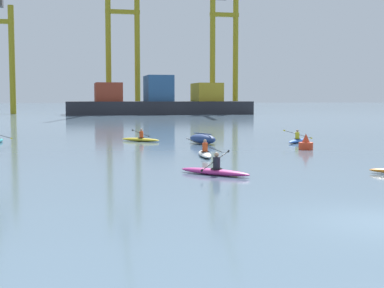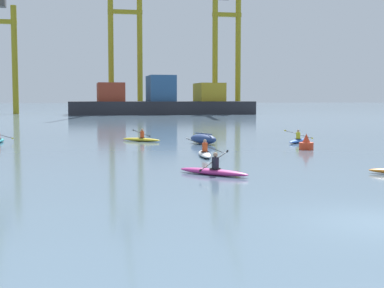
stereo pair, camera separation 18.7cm
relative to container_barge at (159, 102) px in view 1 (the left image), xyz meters
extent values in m
cube|color=#28282D|center=(-0.02, 0.00, -1.13)|extent=(37.24, 11.75, 2.63)
cube|color=#993823|center=(-10.26, 0.00, 2.05)|extent=(5.21, 8.23, 3.72)
cube|color=#2D5684|center=(-0.02, 0.00, 2.82)|extent=(5.21, 8.23, 5.27)
cube|color=#B29323|center=(10.22, 0.00, 2.08)|extent=(5.21, 8.23, 3.79)
cylinder|color=olive|center=(-29.33, 7.12, 8.66)|extent=(1.20, 1.20, 22.22)
cylinder|color=olive|center=(-9.43, 10.21, 10.56)|extent=(1.20, 1.20, 26.02)
cylinder|color=olive|center=(-3.09, 10.21, 10.56)|extent=(1.20, 1.20, 26.02)
cube|color=olive|center=(-6.26, 10.21, 19.67)|extent=(7.55, 0.90, 0.90)
cylinder|color=olive|center=(13.20, 6.77, 10.31)|extent=(1.20, 1.20, 25.52)
cylinder|color=olive|center=(18.51, 6.77, 10.31)|extent=(1.20, 1.20, 25.52)
cube|color=olive|center=(15.85, 6.77, 19.24)|extent=(6.50, 0.90, 0.90)
ellipsoid|color=navy|center=(-8.64, -74.89, -2.10)|extent=(2.05, 2.82, 0.70)
cube|color=navy|center=(-8.64, -74.89, -1.72)|extent=(0.84, 1.81, 0.06)
cylinder|color=red|center=(-3.29, -80.38, -2.22)|extent=(0.90, 0.90, 0.45)
cone|color=red|center=(-3.29, -80.38, -1.72)|extent=(0.49, 0.49, 0.55)
ellipsoid|color=#C13384|center=(-11.85, -90.38, -2.32)|extent=(2.71, 2.94, 0.26)
torus|color=black|center=(-11.78, -90.45, -2.18)|extent=(0.69, 0.69, 0.05)
cylinder|color=#23232D|center=(-11.78, -90.45, -1.94)|extent=(0.30, 0.30, 0.50)
sphere|color=tan|center=(-11.78, -90.45, -1.59)|extent=(0.19, 0.19, 0.19)
cylinder|color=black|center=(-11.82, -90.42, -1.84)|extent=(1.53, 1.37, 0.65)
ellipsoid|color=black|center=(-12.56, -91.08, -2.15)|extent=(0.18, 0.17, 0.16)
ellipsoid|color=black|center=(-11.07, -89.75, -1.53)|extent=(0.18, 0.17, 0.16)
ellipsoid|color=silver|center=(-10.49, -83.09, -2.32)|extent=(1.02, 3.45, 0.26)
torus|color=black|center=(-10.50, -83.19, -2.18)|extent=(0.55, 0.55, 0.05)
cylinder|color=#DB471E|center=(-10.50, -83.19, -1.94)|extent=(0.30, 0.30, 0.50)
sphere|color=tan|center=(-10.50, -83.19, -1.59)|extent=(0.19, 0.19, 0.19)
cylinder|color=black|center=(-10.49, -83.14, -1.84)|extent=(1.96, 0.28, 0.80)
ellipsoid|color=silver|center=(-11.46, -83.02, -1.45)|extent=(0.21, 0.07, 0.17)
ellipsoid|color=silver|center=(-9.53, -83.27, -2.22)|extent=(0.21, 0.07, 0.17)
ellipsoid|color=#2856B2|center=(-1.60, -75.17, -2.32)|extent=(2.74, 2.91, 0.26)
torus|color=black|center=(-1.66, -75.24, -2.18)|extent=(0.69, 0.69, 0.05)
cylinder|color=gold|center=(-1.66, -75.24, -1.94)|extent=(0.30, 0.30, 0.50)
sphere|color=tan|center=(-1.66, -75.24, -1.59)|extent=(0.19, 0.19, 0.19)
cylinder|color=black|center=(-1.63, -75.20, -1.84)|extent=(1.53, 1.41, 0.52)
ellipsoid|color=yellow|center=(-2.38, -74.51, -1.59)|extent=(0.17, 0.17, 0.15)
ellipsoid|color=yellow|center=(-0.88, -75.89, -2.08)|extent=(0.17, 0.17, 0.15)
ellipsoid|color=yellow|center=(-12.64, -71.57, -2.32)|extent=(2.88, 2.77, 0.26)
torus|color=black|center=(-12.57, -71.64, -2.18)|extent=(0.69, 0.69, 0.05)
cylinder|color=#DB471E|center=(-12.57, -71.64, -1.94)|extent=(0.30, 0.30, 0.50)
sphere|color=tan|center=(-12.57, -71.64, -1.59)|extent=(0.19, 0.19, 0.19)
cylinder|color=black|center=(-12.60, -71.61, -1.84)|extent=(1.42, 1.50, 0.60)
ellipsoid|color=black|center=(-13.30, -72.34, -1.55)|extent=(0.17, 0.18, 0.15)
ellipsoid|color=black|center=(-11.91, -70.87, -2.12)|extent=(0.17, 0.18, 0.15)
ellipsoid|color=yellow|center=(-21.94, -70.66, -2.14)|extent=(0.21, 0.05, 0.16)
camera|label=1|loc=(-17.68, -112.52, 0.74)|focal=51.60mm
camera|label=2|loc=(-17.50, -112.56, 0.74)|focal=51.60mm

